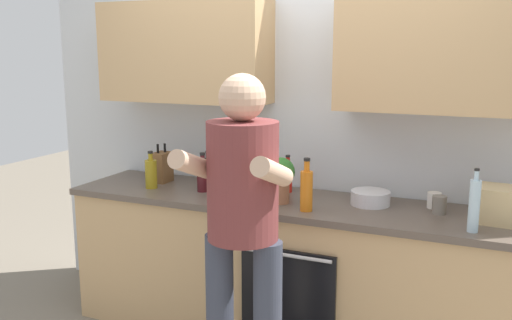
# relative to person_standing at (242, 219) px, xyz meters

# --- Properties ---
(back_wall_unit) EXTENTS (4.00, 0.38, 2.50)m
(back_wall_unit) POSITION_rel_person_standing_xyz_m (-0.04, 1.04, 0.49)
(back_wall_unit) COLOR silver
(back_wall_unit) RESTS_ON ground
(counter) EXTENTS (2.84, 0.67, 0.90)m
(counter) POSITION_rel_person_standing_xyz_m (-0.04, 0.77, -0.55)
(counter) COLOR tan
(counter) RESTS_ON ground
(person_standing) EXTENTS (0.49, 0.45, 1.69)m
(person_standing) POSITION_rel_person_standing_xyz_m (0.00, 0.00, 0.00)
(person_standing) COLOR #383D4C
(person_standing) RESTS_ON ground
(bottle_water) EXTENTS (0.05, 0.05, 0.32)m
(bottle_water) POSITION_rel_person_standing_xyz_m (1.00, 0.57, 0.04)
(bottle_water) COLOR silver
(bottle_water) RESTS_ON counter
(bottle_wine) EXTENTS (0.08, 0.08, 0.25)m
(bottle_wine) POSITION_rel_person_standing_xyz_m (-0.63, 0.74, -0.01)
(bottle_wine) COLOR #471419
(bottle_wine) RESTS_ON counter
(bottle_soy) EXTENTS (0.07, 0.07, 0.22)m
(bottle_soy) POSITION_rel_person_standing_xyz_m (-0.71, 0.97, -0.01)
(bottle_soy) COLOR black
(bottle_soy) RESTS_ON counter
(bottle_juice) EXTENTS (0.07, 0.07, 0.30)m
(bottle_juice) POSITION_rel_person_standing_xyz_m (0.12, 0.59, 0.02)
(bottle_juice) COLOR orange
(bottle_juice) RESTS_ON counter
(bottle_soda) EXTENTS (0.06, 0.06, 0.30)m
(bottle_soda) POSITION_rel_person_standing_xyz_m (-0.47, 0.88, 0.03)
(bottle_soda) COLOR #198C33
(bottle_soda) RESTS_ON counter
(bottle_oil) EXTENTS (0.08, 0.08, 0.25)m
(bottle_oil) POSITION_rel_person_standing_xyz_m (-0.98, 0.68, -0.00)
(bottle_oil) COLOR olive
(bottle_oil) RESTS_ON counter
(bottle_hotsauce) EXTENTS (0.06, 0.06, 0.24)m
(bottle_hotsauce) POSITION_rel_person_standing_xyz_m (-0.12, 0.94, -0.01)
(bottle_hotsauce) COLOR red
(bottle_hotsauce) RESTS_ON counter
(cup_ceramic) EXTENTS (0.07, 0.07, 0.09)m
(cup_ceramic) POSITION_rel_person_standing_xyz_m (-0.47, 0.64, -0.06)
(cup_ceramic) COLOR #BF4C47
(cup_ceramic) RESTS_ON counter
(cup_coffee) EXTENTS (0.08, 0.08, 0.09)m
(cup_coffee) POSITION_rel_person_standing_xyz_m (0.78, 0.93, -0.06)
(cup_coffee) COLOR white
(cup_coffee) RESTS_ON counter
(cup_stoneware) EXTENTS (0.08, 0.08, 0.10)m
(cup_stoneware) POSITION_rel_person_standing_xyz_m (0.81, 0.83, -0.05)
(cup_stoneware) COLOR slate
(cup_stoneware) RESTS_ON counter
(mixing_bowl) EXTENTS (0.23, 0.23, 0.08)m
(mixing_bowl) POSITION_rel_person_standing_xyz_m (0.43, 0.86, -0.06)
(mixing_bowl) COLOR silver
(mixing_bowl) RESTS_ON counter
(knife_block) EXTENTS (0.10, 0.14, 0.26)m
(knife_block) POSITION_rel_person_standing_xyz_m (-1.01, 0.86, 0.00)
(knife_block) COLOR brown
(knife_block) RESTS_ON counter
(potted_herb) EXTENTS (0.17, 0.17, 0.27)m
(potted_herb) POSITION_rel_person_standing_xyz_m (-0.07, 0.68, 0.06)
(potted_herb) COLOR #9E6647
(potted_herb) RESTS_ON counter
(grocery_bag_bread) EXTENTS (0.21, 0.22, 0.19)m
(grocery_bag_bread) POSITION_rel_person_standing_xyz_m (1.11, 0.79, -0.01)
(grocery_bag_bread) COLOR tan
(grocery_bag_bread) RESTS_ON counter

